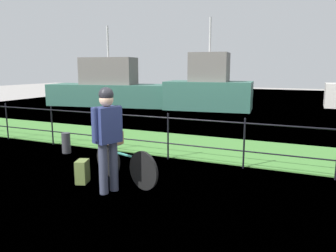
# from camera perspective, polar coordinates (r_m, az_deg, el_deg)

# --- Properties ---
(ground_plane) EXTENTS (60.00, 60.00, 0.00)m
(ground_plane) POSITION_cam_1_polar(r_m,az_deg,el_deg) (4.93, -2.12, -13.44)
(ground_plane) COLOR #9E9993
(grass_strip) EXTENTS (27.00, 2.40, 0.03)m
(grass_strip) POSITION_cam_1_polar(r_m,az_deg,el_deg) (8.11, 9.19, -3.94)
(grass_strip) COLOR #478438
(grass_strip) RESTS_ON ground
(harbor_water) EXTENTS (30.00, 30.00, 0.00)m
(harbor_water) POSITION_cam_1_polar(r_m,az_deg,el_deg) (16.92, 17.31, 3.00)
(harbor_water) COLOR #426684
(harbor_water) RESTS_ON ground
(iron_fence) EXTENTS (18.04, 0.04, 1.01)m
(iron_fence) POSITION_cam_1_polar(r_m,az_deg,el_deg) (6.74, 6.36, -1.75)
(iron_fence) COLOR black
(iron_fence) RESTS_ON ground
(bicycle_main) EXTENTS (1.53, 0.57, 0.65)m
(bicycle_main) POSITION_cam_1_polar(r_m,az_deg,el_deg) (5.72, -7.68, -6.50)
(bicycle_main) COLOR black
(bicycle_main) RESTS_ON ground
(wooden_crate) EXTENTS (0.44, 0.36, 0.23)m
(wooden_crate) POSITION_cam_1_polar(r_m,az_deg,el_deg) (5.88, -9.86, -1.90)
(wooden_crate) COLOR olive
(wooden_crate) RESTS_ON bicycle_main
(terrier_dog) EXTENTS (0.32, 0.22, 0.18)m
(terrier_dog) POSITION_cam_1_polar(r_m,az_deg,el_deg) (5.82, -9.77, -0.10)
(terrier_dog) COLOR tan
(terrier_dog) RESTS_ON wooden_crate
(cyclist_person) EXTENTS (0.38, 0.52, 1.68)m
(cyclist_person) POSITION_cam_1_polar(r_m,az_deg,el_deg) (5.17, -10.57, -0.83)
(cyclist_person) COLOR #383D51
(cyclist_person) RESTS_ON ground
(backpack_on_paving) EXTENTS (0.26, 0.32, 0.40)m
(backpack_on_paving) POSITION_cam_1_polar(r_m,az_deg,el_deg) (5.89, -14.75, -7.71)
(backpack_on_paving) COLOR olive
(backpack_on_paving) RESTS_ON ground
(mooring_bollard) EXTENTS (0.20, 0.20, 0.48)m
(mooring_bollard) POSITION_cam_1_polar(r_m,az_deg,el_deg) (7.98, -17.38, -2.85)
(mooring_bollard) COLOR #38383D
(mooring_bollard) RESTS_ON ground
(moored_boat_near) EXTENTS (4.24, 2.60, 4.27)m
(moored_boat_near) POSITION_cam_1_polar(r_m,az_deg,el_deg) (15.78, 7.17, 6.48)
(moored_boat_near) COLOR #336656
(moored_boat_near) RESTS_ON ground
(moored_boat_far) EXTENTS (6.58, 3.13, 4.09)m
(moored_boat_far) POSITION_cam_1_polar(r_m,az_deg,el_deg) (17.58, -10.24, 6.51)
(moored_boat_far) COLOR #336656
(moored_boat_far) RESTS_ON ground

